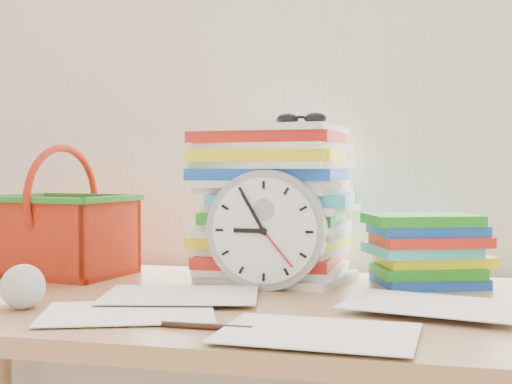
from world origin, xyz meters
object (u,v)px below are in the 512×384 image
(clock, at_px, (267,230))
(paper_stack, at_px, (275,202))
(basket, at_px, (63,212))
(book_stack, at_px, (427,250))
(desk, at_px, (226,340))

(clock, bearing_deg, paper_stack, 95.67)
(clock, relative_size, basket, 0.83)
(book_stack, height_order, basket, basket)
(paper_stack, distance_m, basket, 0.45)
(desk, height_order, paper_stack, paper_stack)
(desk, xyz_separation_m, basket, (-0.41, 0.17, 0.21))
(paper_stack, relative_size, clock, 1.42)
(desk, relative_size, clock, 6.28)
(clock, bearing_deg, basket, 171.48)
(book_stack, bearing_deg, desk, -147.72)
(paper_stack, xyz_separation_m, book_stack, (0.30, -0.02, -0.09))
(book_stack, bearing_deg, clock, -158.19)
(clock, bearing_deg, book_stack, 21.81)
(desk, distance_m, book_stack, 0.43)
(book_stack, bearing_deg, basket, -176.38)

